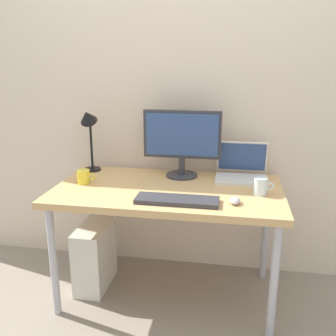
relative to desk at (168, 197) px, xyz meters
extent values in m
plane|color=gray|center=(0.00, 0.00, -0.65)|extent=(6.00, 6.00, 0.00)
cube|color=beige|center=(0.00, 0.43, 0.65)|extent=(4.40, 0.04, 2.60)
cube|color=tan|center=(0.00, 0.00, 0.04)|extent=(1.33, 0.73, 0.04)
cylinder|color=#B2B2B7|center=(-0.61, -0.31, -0.31)|extent=(0.04, 0.04, 0.67)
cylinder|color=#B2B2B7|center=(0.61, -0.31, -0.31)|extent=(0.04, 0.04, 0.67)
cylinder|color=#B2B2B7|center=(-0.61, 0.31, -0.31)|extent=(0.04, 0.04, 0.67)
cylinder|color=#B2B2B7|center=(0.61, 0.31, -0.31)|extent=(0.04, 0.04, 0.67)
cylinder|color=#333338|center=(0.05, 0.24, 0.07)|extent=(0.20, 0.20, 0.01)
cylinder|color=#333338|center=(0.05, 0.24, 0.13)|extent=(0.04, 0.04, 0.11)
cube|color=#333338|center=(0.05, 0.24, 0.34)|extent=(0.49, 0.03, 0.30)
cube|color=#334C7F|center=(0.05, 0.22, 0.34)|extent=(0.45, 0.01, 0.26)
cube|color=silver|center=(0.43, 0.20, 0.07)|extent=(0.32, 0.22, 0.02)
cube|color=silver|center=(0.43, 0.33, 0.18)|extent=(0.32, 0.06, 0.21)
cube|color=#334C7F|center=(0.43, 0.32, 0.19)|extent=(0.30, 0.05, 0.18)
cylinder|color=black|center=(-0.57, 0.27, 0.07)|extent=(0.11, 0.11, 0.01)
cylinder|color=black|center=(-0.57, 0.27, 0.24)|extent=(0.02, 0.02, 0.33)
cone|color=black|center=(-0.57, 0.23, 0.43)|extent=(0.11, 0.14, 0.13)
cube|color=#333338|center=(0.09, -0.23, 0.07)|extent=(0.44, 0.14, 0.02)
ellipsoid|color=#B2B2B7|center=(0.39, -0.19, 0.08)|extent=(0.06, 0.09, 0.03)
cylinder|color=yellow|center=(-0.52, -0.01, 0.10)|extent=(0.08, 0.08, 0.08)
torus|color=yellow|center=(-0.47, -0.01, 0.11)|extent=(0.05, 0.01, 0.05)
cylinder|color=silver|center=(0.53, -0.03, 0.11)|extent=(0.08, 0.08, 0.10)
torus|color=silver|center=(0.58, -0.03, 0.12)|extent=(0.05, 0.01, 0.05)
cube|color=silver|center=(-0.49, 0.01, -0.44)|extent=(0.18, 0.36, 0.42)
camera|label=1|loc=(0.37, -2.09, 0.80)|focal=40.86mm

